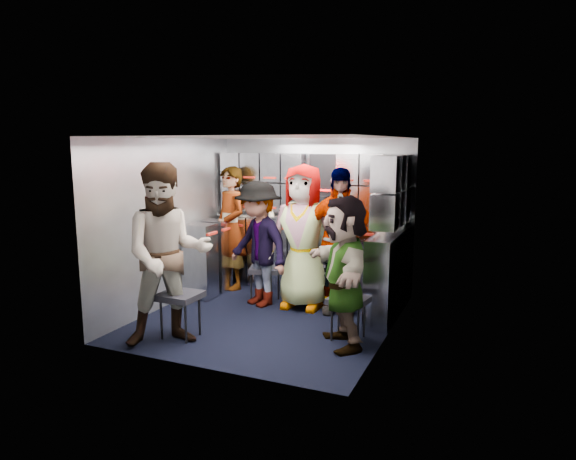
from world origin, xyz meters
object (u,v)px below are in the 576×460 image
at_px(jump_seat_mid_left, 265,271).
at_px(jump_seat_mid_right, 342,277).
at_px(attendant_standing, 231,228).
at_px(attendant_arc_b, 258,244).
at_px(attendant_arc_a, 168,255).
at_px(attendant_arc_d, 338,241).
at_px(attendant_arc_e, 344,272).
at_px(attendant_arc_c, 303,237).
at_px(jump_seat_center, 308,271).
at_px(jump_seat_near_left, 180,298).
at_px(jump_seat_near_right, 349,302).

bearing_deg(jump_seat_mid_left, jump_seat_mid_right, 7.25).
xyz_separation_m(attendant_standing, attendant_arc_b, (0.71, -0.56, -0.07)).
distance_m(attendant_arc_a, attendant_arc_d, 2.07).
xyz_separation_m(attendant_arc_a, attendant_arc_e, (1.65, 0.64, -0.16)).
relative_size(attendant_arc_a, attendant_arc_c, 1.04).
xyz_separation_m(jump_seat_center, attendant_arc_d, (0.46, -0.19, 0.45)).
bearing_deg(jump_seat_near_left, jump_seat_center, 63.59).
distance_m(attendant_arc_b, attendant_arc_c, 0.57).
bearing_deg(attendant_arc_b, attendant_arc_c, 41.00).
distance_m(jump_seat_near_right, attendant_arc_c, 1.27).
relative_size(jump_seat_mid_left, attendant_arc_a, 0.26).
xyz_separation_m(attendant_arc_b, attendant_arc_c, (0.54, 0.14, 0.11)).
xyz_separation_m(jump_seat_mid_right, attendant_arc_c, (-0.46, -0.17, 0.51)).
relative_size(jump_seat_near_left, jump_seat_near_right, 1.07).
bearing_deg(attendant_standing, attendant_arc_a, -44.95).
distance_m(attendant_arc_a, attendant_arc_c, 1.83).
distance_m(jump_seat_mid_right, attendant_arc_a, 2.28).
bearing_deg(attendant_standing, attendant_arc_c, 14.55).
distance_m(jump_seat_near_left, jump_seat_mid_right, 2.07).
bearing_deg(attendant_arc_b, attendant_arc_d, 33.69).
xyz_separation_m(jump_seat_mid_right, attendant_arc_a, (-1.28, -1.81, 0.54)).
bearing_deg(jump_seat_mid_right, jump_seat_mid_left, -172.75).
xyz_separation_m(jump_seat_center, attendant_arc_a, (-0.82, -1.82, 0.50)).
relative_size(jump_seat_mid_left, jump_seat_mid_right, 1.09).
height_order(jump_seat_mid_right, jump_seat_near_right, jump_seat_near_right).
relative_size(attendant_standing, attendant_arc_a, 0.93).
bearing_deg(jump_seat_mid_left, attendant_arc_c, -4.05).
height_order(jump_seat_mid_right, attendant_arc_b, attendant_arc_b).
relative_size(attendant_standing, attendant_arc_e, 1.12).
xyz_separation_m(jump_seat_near_left, jump_seat_near_right, (1.65, 0.64, -0.03)).
bearing_deg(jump_seat_mid_left, attendant_standing, 151.86).
xyz_separation_m(jump_seat_mid_left, jump_seat_near_right, (1.38, -0.86, 0.00)).
xyz_separation_m(jump_seat_center, attendant_arc_b, (-0.54, -0.32, 0.36)).
relative_size(attendant_standing, attendant_arc_d, 0.98).
bearing_deg(attendant_arc_e, jump_seat_mid_left, -158.92).
xyz_separation_m(jump_seat_mid_left, attendant_arc_c, (0.54, -0.04, 0.50)).
relative_size(jump_seat_center, attendant_arc_b, 0.33).
relative_size(jump_seat_near_left, attendant_arc_b, 0.31).
bearing_deg(attendant_arc_b, jump_seat_near_left, -75.17).
distance_m(jump_seat_center, attendant_arc_e, 1.49).
xyz_separation_m(jump_seat_near_left, jump_seat_mid_left, (0.27, 1.50, -0.03)).
bearing_deg(jump_seat_mid_right, attendant_arc_b, -162.96).
bearing_deg(jump_seat_near_right, attendant_arc_d, 114.80).
height_order(jump_seat_near_left, attendant_arc_c, attendant_arc_c).
xyz_separation_m(jump_seat_center, attendant_arc_c, (0.00, -0.18, 0.47)).
height_order(jump_seat_mid_left, attendant_arc_d, attendant_arc_d).
xyz_separation_m(jump_seat_near_left, jump_seat_center, (0.82, 1.64, -0.00)).
bearing_deg(jump_seat_near_left, jump_seat_mid_left, 79.75).
bearing_deg(attendant_arc_a, attendant_arc_b, 40.02).
relative_size(jump_seat_center, attendant_arc_d, 0.30).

